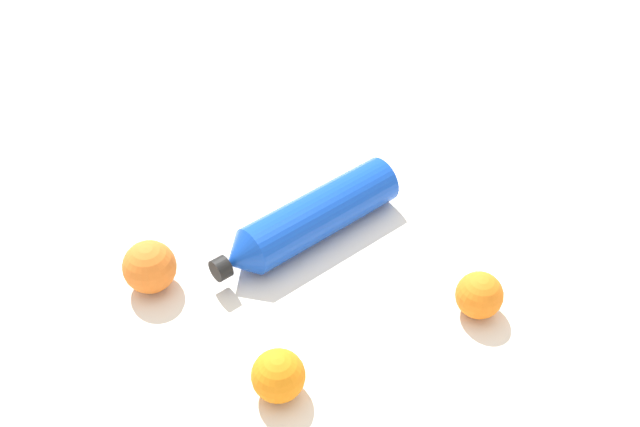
{
  "coord_description": "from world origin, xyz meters",
  "views": [
    {
      "loc": [
        -0.27,
        0.83,
        0.79
      ],
      "look_at": [
        0.02,
        0.04,
        0.04
      ],
      "focal_mm": 44.15,
      "sensor_mm": 36.0,
      "label": 1
    }
  ],
  "objects_px": {
    "orange_1": "(150,267)",
    "orange_2": "(278,376)",
    "orange_0": "(479,295)",
    "water_bottle": "(308,220)"
  },
  "relations": [
    {
      "from": "orange_0",
      "to": "orange_2",
      "type": "bearing_deg",
      "value": 46.74
    },
    {
      "from": "orange_1",
      "to": "orange_2",
      "type": "distance_m",
      "value": 0.25
    },
    {
      "from": "orange_0",
      "to": "orange_1",
      "type": "xyz_separation_m",
      "value": [
        0.42,
        0.11,
        0.0
      ]
    },
    {
      "from": "orange_1",
      "to": "orange_0",
      "type": "bearing_deg",
      "value": -165.86
    },
    {
      "from": "water_bottle",
      "to": "orange_2",
      "type": "relative_size",
      "value": 4.47
    },
    {
      "from": "water_bottle",
      "to": "orange_1",
      "type": "relative_size",
      "value": 4.0
    },
    {
      "from": "orange_1",
      "to": "orange_2",
      "type": "xyz_separation_m",
      "value": [
        -0.23,
        0.1,
        -0.0
      ]
    },
    {
      "from": "water_bottle",
      "to": "orange_2",
      "type": "height_order",
      "value": "water_bottle"
    },
    {
      "from": "orange_2",
      "to": "orange_0",
      "type": "bearing_deg",
      "value": -133.26
    },
    {
      "from": "orange_1",
      "to": "water_bottle",
      "type": "bearing_deg",
      "value": -135.84
    }
  ]
}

